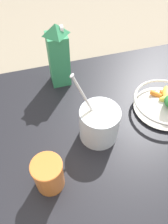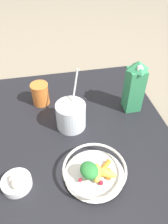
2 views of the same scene
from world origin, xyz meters
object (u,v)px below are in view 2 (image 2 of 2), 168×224
(milk_carton, at_px, (134,86))
(yogurt_tub, at_px, (70,115))
(drinking_cup, at_px, (40,93))
(fruit_bowl, at_px, (94,171))
(garlic_bowl, at_px, (16,183))

(milk_carton, distance_m, yogurt_tub, 0.31)
(yogurt_tub, relative_size, drinking_cup, 2.23)
(milk_carton, bearing_deg, drinking_cup, 163.72)
(fruit_bowl, distance_m, milk_carton, 0.43)
(yogurt_tub, bearing_deg, milk_carton, 11.80)
(fruit_bowl, xyz_separation_m, drinking_cup, (-0.16, 0.46, 0.02))
(fruit_bowl, distance_m, garlic_bowl, 0.27)
(drinking_cup, height_order, garlic_bowl, drinking_cup)
(milk_carton, distance_m, garlic_bowl, 0.63)
(fruit_bowl, relative_size, yogurt_tub, 0.92)
(yogurt_tub, bearing_deg, garlic_bowl, -132.28)
(yogurt_tub, bearing_deg, drinking_cup, 123.12)
(milk_carton, xyz_separation_m, garlic_bowl, (-0.53, -0.32, -0.11))
(drinking_cup, bearing_deg, fruit_bowl, -70.33)
(milk_carton, xyz_separation_m, drinking_cup, (-0.42, 0.12, -0.07))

